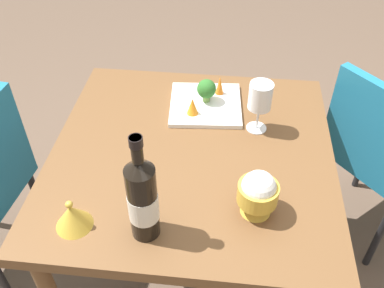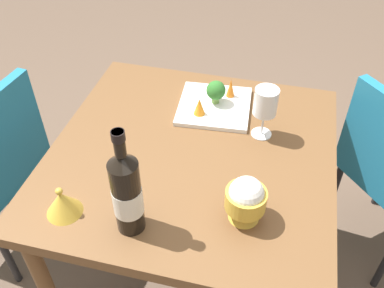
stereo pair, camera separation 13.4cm
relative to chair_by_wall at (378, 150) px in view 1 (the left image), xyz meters
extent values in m
plane|color=brown|center=(-0.33, 0.71, -0.53)|extent=(8.00, 8.00, 0.00)
cube|color=brown|center=(-0.33, 0.71, 0.21)|extent=(0.89, 0.89, 0.04)
cylinder|color=brown|center=(0.06, 0.32, -0.17)|extent=(0.05, 0.05, 0.71)
cylinder|color=brown|center=(0.06, 1.09, -0.17)|extent=(0.05, 0.05, 0.71)
cylinder|color=black|center=(-0.18, 1.40, -0.31)|extent=(0.03, 0.03, 0.43)
cube|color=teal|center=(-0.05, 0.06, 0.12)|extent=(0.33, 0.29, 0.40)
cylinder|color=black|center=(0.31, -0.09, -0.31)|extent=(0.03, 0.03, 0.43)
cylinder|color=black|center=(0.08, 0.16, -0.31)|extent=(0.03, 0.03, 0.43)
cylinder|color=black|center=(-0.17, -0.06, -0.31)|extent=(0.03, 0.03, 0.43)
cylinder|color=black|center=(-0.65, 0.79, 0.34)|extent=(0.07, 0.08, 0.23)
cone|color=black|center=(-0.65, 0.79, 0.47)|extent=(0.07, 0.08, 0.03)
cylinder|color=black|center=(-0.65, 0.79, 0.52)|extent=(0.03, 0.03, 0.07)
cylinder|color=black|center=(-0.65, 0.79, 0.54)|extent=(0.03, 0.03, 0.02)
cylinder|color=silver|center=(-0.65, 0.79, 0.33)|extent=(0.08, 0.08, 0.08)
cylinder|color=white|center=(-0.19, 0.50, 0.23)|extent=(0.07, 0.07, 0.00)
cylinder|color=white|center=(-0.19, 0.50, 0.27)|extent=(0.01, 0.01, 0.08)
cylinder|color=white|center=(-0.19, 0.50, 0.36)|extent=(0.08, 0.08, 0.09)
cone|color=gold|center=(-0.55, 0.51, 0.25)|extent=(0.08, 0.08, 0.04)
cylinder|color=gold|center=(-0.55, 0.51, 0.30)|extent=(0.11, 0.11, 0.05)
sphere|color=white|center=(-0.55, 0.51, 0.32)|extent=(0.09, 0.09, 0.09)
cone|color=gold|center=(-0.65, 0.99, 0.26)|extent=(0.10, 0.10, 0.07)
sphere|color=gold|center=(-0.65, 0.99, 0.31)|extent=(0.02, 0.02, 0.02)
cube|color=white|center=(-0.09, 0.68, 0.23)|extent=(0.27, 0.27, 0.02)
cylinder|color=#729E4C|center=(-0.08, 0.68, 0.26)|extent=(0.03, 0.03, 0.03)
sphere|color=#2D6B28|center=(-0.08, 0.68, 0.29)|extent=(0.07, 0.07, 0.07)
cone|color=orange|center=(-0.15, 0.72, 0.27)|extent=(0.04, 0.04, 0.06)
cone|color=orange|center=(-0.02, 0.64, 0.28)|extent=(0.03, 0.03, 0.07)
camera|label=1|loc=(-1.32, 0.60, 1.15)|focal=39.93mm
camera|label=2|loc=(-1.29, 0.47, 1.15)|focal=39.93mm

